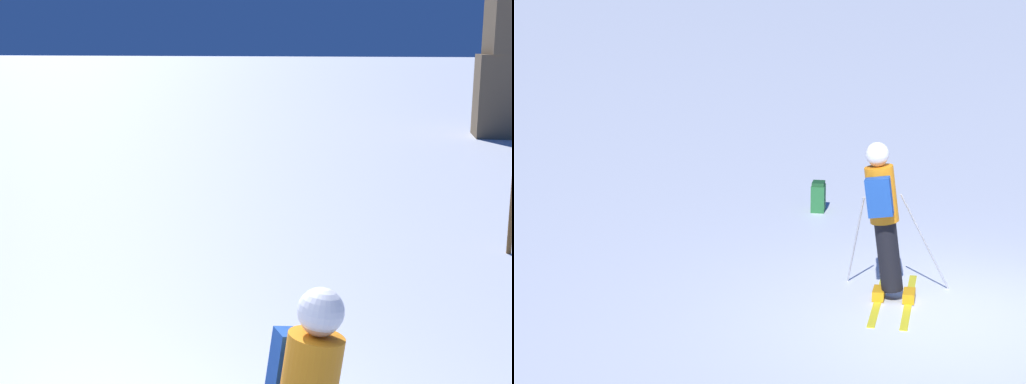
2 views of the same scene
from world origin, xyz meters
TOP-DOWN VIEW (x-y plane):
  - ground_plane at (0.00, 0.00)m, footprint 300.00×300.00m
  - skier at (0.80, 0.09)m, footprint 1.44×1.82m
  - spare_backpack at (3.79, -2.64)m, footprint 0.34×0.37m

SIDE VIEW (x-z plane):
  - ground_plane at x=0.00m, z-range 0.00..0.00m
  - spare_backpack at x=3.79m, z-range -0.01..0.49m
  - skier at x=0.80m, z-range 0.12..2.06m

